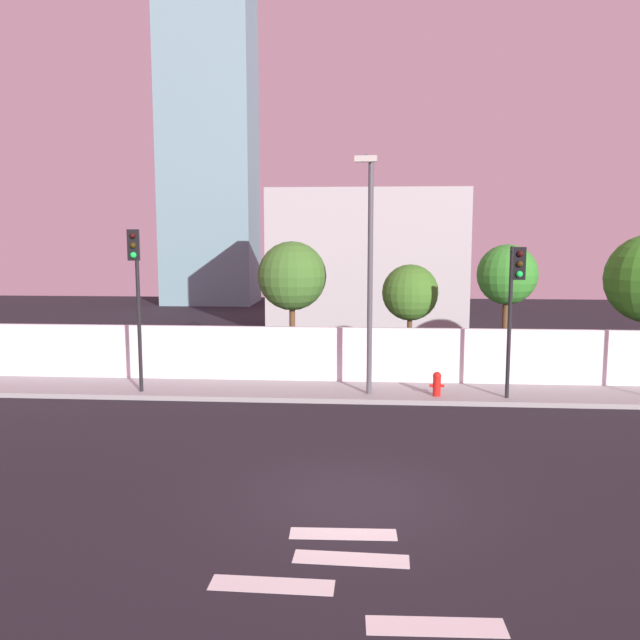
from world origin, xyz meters
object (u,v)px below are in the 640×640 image
(fire_hydrant, at_px, (437,383))
(roadside_tree_midright, at_px, (507,276))
(street_lamp_curbside, at_px, (370,259))
(traffic_light_right, at_px, (515,290))
(roadside_tree_midleft, at_px, (410,293))
(roadside_tree_leftmost, at_px, (292,276))
(traffic_light_left, at_px, (136,276))

(fire_hydrant, distance_m, roadside_tree_midright, 4.83)
(street_lamp_curbside, height_order, roadside_tree_midright, street_lamp_curbside)
(street_lamp_curbside, distance_m, fire_hydrant, 4.26)
(traffic_light_right, bearing_deg, street_lamp_curbside, 172.54)
(traffic_light_right, height_order, roadside_tree_midleft, traffic_light_right)
(traffic_light_right, xyz_separation_m, roadside_tree_leftmost, (-6.76, 3.35, 0.13))
(fire_hydrant, height_order, roadside_tree_midright, roadside_tree_midright)
(traffic_light_right, height_order, roadside_tree_leftmost, roadside_tree_leftmost)
(traffic_light_right, bearing_deg, roadside_tree_midleft, 129.22)
(street_lamp_curbside, bearing_deg, roadside_tree_midright, 31.47)
(fire_hydrant, height_order, roadside_tree_leftmost, roadside_tree_leftmost)
(roadside_tree_midleft, xyz_separation_m, roadside_tree_midright, (3.21, 0.00, 0.60))
(street_lamp_curbside, distance_m, roadside_tree_leftmost, 3.92)
(traffic_light_left, relative_size, roadside_tree_midright, 1.07)
(roadside_tree_leftmost, height_order, roadside_tree_midleft, roadside_tree_leftmost)
(fire_hydrant, bearing_deg, street_lamp_curbside, -177.54)
(fire_hydrant, relative_size, roadside_tree_leftmost, 0.16)
(street_lamp_curbside, bearing_deg, traffic_light_left, -176.61)
(fire_hydrant, bearing_deg, roadside_tree_leftmost, 149.91)
(traffic_light_left, relative_size, fire_hydrant, 6.73)
(street_lamp_curbside, bearing_deg, roadside_tree_leftmost, 133.14)
(fire_hydrant, relative_size, roadside_tree_midleft, 0.19)
(street_lamp_curbside, distance_m, roadside_tree_midright, 5.43)
(street_lamp_curbside, relative_size, roadside_tree_leftmost, 1.47)
(fire_hydrant, relative_size, roadside_tree_midright, 0.16)
(traffic_light_left, distance_m, roadside_tree_leftmost, 5.38)
(traffic_light_left, xyz_separation_m, street_lamp_curbside, (6.94, 0.41, 0.51))
(roadside_tree_leftmost, relative_size, roadside_tree_midright, 1.02)
(roadside_tree_midleft, bearing_deg, traffic_light_right, -50.78)
(traffic_light_right, relative_size, roadside_tree_midleft, 1.13)
(traffic_light_right, bearing_deg, traffic_light_left, 179.33)
(traffic_light_left, xyz_separation_m, roadside_tree_midleft, (8.33, 3.22, -0.73))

